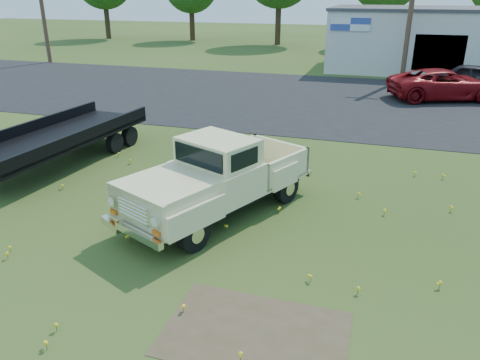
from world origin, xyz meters
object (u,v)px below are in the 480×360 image
Objects in this scene: red_pickup at (444,85)px; dark_sedan at (480,79)px; flatbed_trailer at (57,134)px; vintage_pickup_truck at (219,177)px.

dark_sedan is (2.02, 2.25, 0.01)m from red_pickup.
flatbed_trailer is 1.31× the size of red_pickup.
flatbed_trailer is 21.81m from dark_sedan.
vintage_pickup_truck is 17.11m from red_pickup.
flatbed_trailer is (-6.22, 1.99, -0.02)m from vintage_pickup_truck.
dark_sedan is (14.72, 16.09, -0.21)m from flatbed_trailer.
red_pickup is at bearing 52.98° from flatbed_trailer.
vintage_pickup_truck is 1.22× the size of dark_sedan.
red_pickup is at bearing 155.23° from dark_sedan.
red_pickup is 3.02m from dark_sedan.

